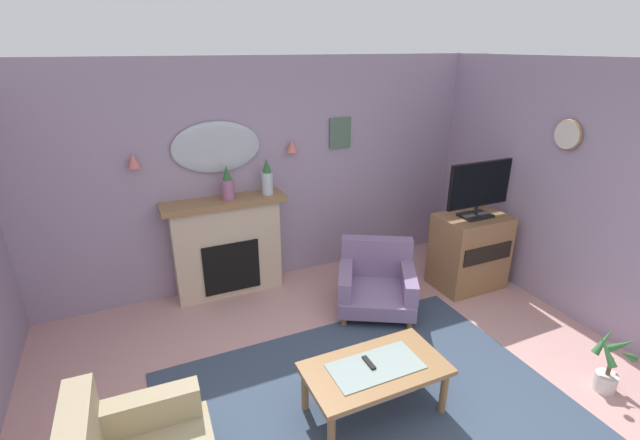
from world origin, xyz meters
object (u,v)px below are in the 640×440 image
tv_cabinet (469,251)px  tv_flatscreen (479,188)px  wall_clock (568,135)px  wall_sconce_left (133,161)px  potted_plant_small_fern (610,366)px  armchair_beside_couch (376,280)px  framed_picture (340,133)px  tv_remote (369,363)px  wall_sconce_right (292,146)px  mantel_vase_left (267,178)px  mantel_vase_right (228,185)px  wall_mirror (217,147)px  fireplace (228,248)px  coffee_table (375,372)px

tv_cabinet → tv_flatscreen: size_ratio=1.07×
wall_clock → wall_sconce_left: bearing=157.0°
potted_plant_small_fern → armchair_beside_couch: bearing=119.1°
framed_picture → potted_plant_small_fern: size_ratio=0.66×
tv_remote → wall_sconce_left: bearing=120.8°
wall_sconce_left → armchair_beside_couch: size_ratio=0.13×
wall_sconce_right → wall_clock: wall_clock is taller
wall_sconce_left → framed_picture: bearing=1.5°
armchair_beside_couch → mantel_vase_left: bearing=134.7°
mantel_vase_right → potted_plant_small_fern: bearing=-49.6°
wall_mirror → framed_picture: (1.50, 0.01, 0.04)m
fireplace → framed_picture: 1.91m
tv_flatscreen → fireplace: bearing=158.5°
wall_clock → coffee_table: bearing=-164.9°
potted_plant_small_fern → fireplace: bearing=130.7°
tv_flatscreen → potted_plant_small_fern: (-0.15, -1.86, -1.00)m
mantel_vase_left → coffee_table: size_ratio=0.38×
mantel_vase_left → armchair_beside_couch: (0.92, -0.93, -1.04)m
potted_plant_small_fern → wall_sconce_right: bearing=118.9°
tv_remote → tv_cabinet: bearing=30.4°
fireplace → potted_plant_small_fern: (2.51, -2.91, -0.33)m
wall_mirror → armchair_beside_couch: wall_mirror is taller
framed_picture → tv_flatscreen: (1.16, -1.20, -0.50)m
wall_mirror → coffee_table: bearing=-76.5°
coffee_table → tv_flatscreen: bearing=31.3°
fireplace → wall_sconce_left: size_ratio=9.71×
fireplace → wall_clock: bearing=-27.0°
fireplace → wall_sconce_right: bearing=6.2°
tv_remote → potted_plant_small_fern: potted_plant_small_fern is taller
mantel_vase_right → mantel_vase_left: (0.45, -0.00, 0.02)m
wall_sconce_right → potted_plant_small_fern: 3.71m
tv_cabinet → wall_clock: bearing=-49.0°
mantel_vase_left → armchair_beside_couch: 1.67m
mantel_vase_left → wall_mirror: size_ratio=0.43×
wall_clock → mantel_vase_right: bearing=153.0°
mantel_vase_left → tv_remote: mantel_vase_left is taller
mantel_vase_right → coffee_table: mantel_vase_right is taller
wall_sconce_left → armchair_beside_couch: 2.84m
wall_clock → armchair_beside_couch: 2.46m
wall_mirror → tv_remote: (0.55, -2.41, -1.26)m
wall_clock → armchair_beside_couch: (-1.75, 0.66, -1.59)m
wall_sconce_left → wall_clock: (4.02, -1.71, 0.24)m
wall_clock → tv_remote: wall_clock is taller
tv_remote → mantel_vase_left: bearing=91.4°
mantel_vase_right → tv_remote: size_ratio=2.41×
wall_sconce_right → tv_cabinet: wall_sconce_right is taller
wall_sconce_left → potted_plant_small_fern: bearing=-41.8°
wall_mirror → tv_remote: 2.77m
wall_clock → framed_picture: 2.43m
mantel_vase_left → fireplace: bearing=176.8°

